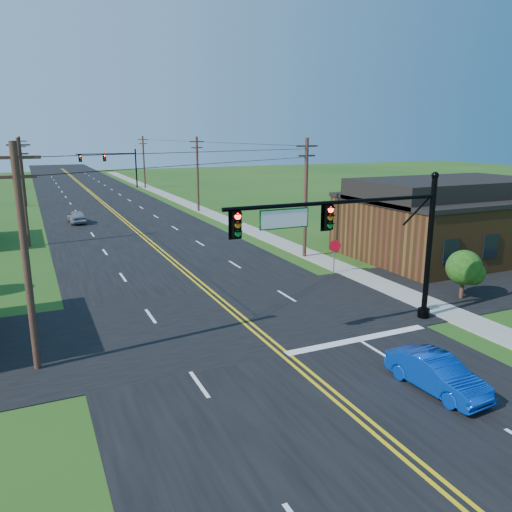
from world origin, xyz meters
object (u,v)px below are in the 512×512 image
signal_mast_main (356,235)px  stop_sign (335,249)px  signal_mast_far (111,162)px  blue_car (437,374)px

signal_mast_main → stop_sign: bearing=61.5°
signal_mast_main → signal_mast_far: same height
blue_car → stop_sign: 16.00m
signal_mast_main → signal_mast_far: 72.00m
signal_mast_far → signal_mast_main: bearing=-90.1°
signal_mast_main → blue_car: signal_mast_main is taller
blue_car → signal_mast_far: bearing=85.3°
signal_mast_main → blue_car: size_ratio=2.80×
signal_mast_main → blue_car: 7.32m
stop_sign → blue_car: bearing=-90.5°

